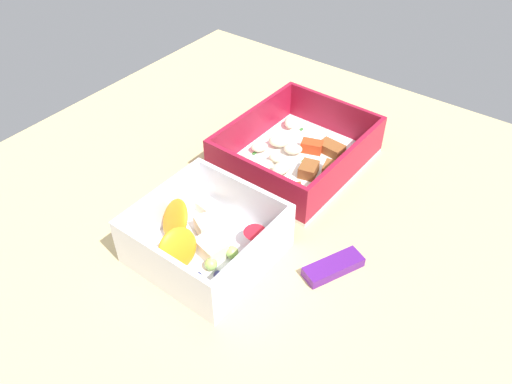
# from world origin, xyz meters

# --- Properties ---
(table_surface) EXTENTS (0.80, 0.80, 0.02)m
(table_surface) POSITION_xyz_m (0.00, 0.00, 0.01)
(table_surface) COLOR tan
(table_surface) RESTS_ON ground
(pasta_container) EXTENTS (0.20, 0.17, 0.06)m
(pasta_container) POSITION_xyz_m (-0.11, -0.02, 0.04)
(pasta_container) COLOR white
(pasta_container) RESTS_ON table_surface
(fruit_bowl) EXTENTS (0.14, 0.15, 0.06)m
(fruit_bowl) POSITION_xyz_m (0.09, -0.01, 0.04)
(fruit_bowl) COLOR white
(fruit_bowl) RESTS_ON table_surface
(candy_bar) EXTENTS (0.07, 0.05, 0.01)m
(candy_bar) POSITION_xyz_m (0.02, 0.12, 0.03)
(candy_bar) COLOR #51197A
(candy_bar) RESTS_ON table_surface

